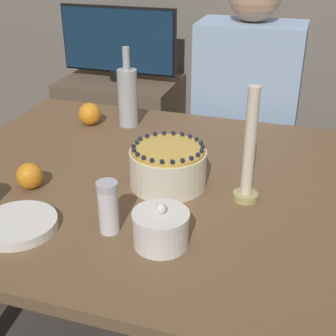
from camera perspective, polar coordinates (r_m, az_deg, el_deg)
name	(u,v)px	position (r m, az deg, el deg)	size (l,w,h in m)	color
dining_table	(142,211)	(1.38, -3.25, -5.27)	(1.20, 1.04, 0.74)	brown
cake	(168,167)	(1.25, 0.00, 0.17)	(0.21, 0.21, 0.12)	#EFE5CC
sugar_bowl	(161,228)	(1.03, -0.88, -7.36)	(0.13, 0.13, 0.10)	white
sugar_shaker	(108,207)	(1.06, -7.30, -4.74)	(0.05, 0.05, 0.13)	white
plate_stack	(18,225)	(1.14, -17.77, -6.60)	(0.18, 0.18, 0.02)	white
candle	(249,156)	(1.17, 9.82, 1.47)	(0.06, 0.06, 0.30)	tan
bottle	(128,96)	(1.64, -4.95, 8.70)	(0.07, 0.07, 0.28)	#B2B7BC
orange_fruit_0	(29,176)	(1.30, -16.54, -0.92)	(0.07, 0.07, 0.07)	orange
orange_fruit_1	(90,114)	(1.68, -9.52, 6.53)	(0.08, 0.08, 0.08)	orange
person_man_blue_shirt	(243,147)	(2.00, 9.11, 2.51)	(0.40, 0.34, 1.25)	#2D2D38
side_cabinet	(122,136)	(2.64, -5.58, 3.88)	(0.60, 0.43, 0.65)	brown
tv_monitor	(118,42)	(2.48, -6.11, 15.03)	(0.62, 0.10, 0.37)	black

